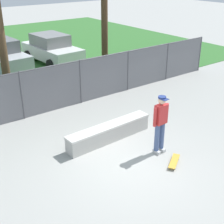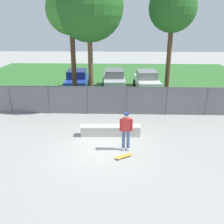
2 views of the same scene
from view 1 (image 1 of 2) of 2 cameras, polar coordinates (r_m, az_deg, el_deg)
ground_plane at (r=9.42m, az=3.14°, el=-8.98°), size 80.00×80.00×0.00m
concrete_ledge at (r=10.38m, az=-0.48°, el=-3.67°), size 3.14×0.57×0.56m
skateboarder at (r=9.50m, az=8.68°, el=-1.75°), size 0.60×0.31×1.84m
skateboard at (r=9.49m, az=11.09°, el=-8.65°), size 0.78×0.59×0.09m
chainlink_fence at (r=12.48m, az=-10.60°, el=4.50°), size 17.66×0.07×1.83m
car_silver at (r=18.52m, az=-19.40°, el=9.65°), size 2.21×4.30×1.66m
car_white at (r=19.18m, az=-10.79°, el=11.09°), size 2.21×4.30×1.66m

